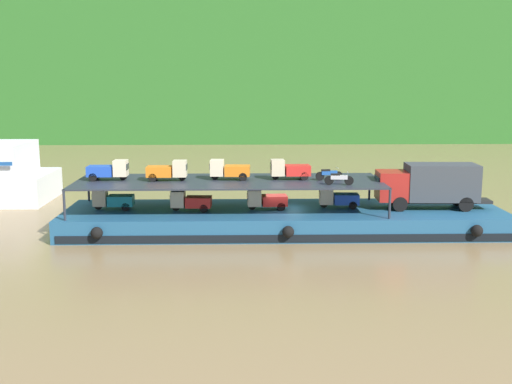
{
  "coord_description": "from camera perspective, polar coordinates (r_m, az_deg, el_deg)",
  "views": [
    {
      "loc": [
        -2.95,
        -42.16,
        10.43
      ],
      "look_at": [
        -1.94,
        0.0,
        2.7
      ],
      "focal_mm": 43.88,
      "sensor_mm": 36.0,
      "label": 1
    }
  ],
  "objects": [
    {
      "name": "mini_truck_lower_stern",
      "position": [
        43.98,
        -12.94,
        -0.68
      ],
      "size": [
        2.75,
        1.21,
        1.38
      ],
      "color": "teal",
      "rests_on": "cargo_barge"
    },
    {
      "name": "hillside_far_bank",
      "position": [
        112.69,
        0.14,
        14.58
      ],
      "size": [
        123.61,
        29.46,
        33.14
      ],
      "color": "#286023",
      "rests_on": "ground"
    },
    {
      "name": "ground_plane",
      "position": [
        43.53,
        2.56,
        -3.49
      ],
      "size": [
        400.0,
        400.0,
        0.0
      ],
      "primitive_type": "plane",
      "color": "olive"
    },
    {
      "name": "mini_truck_upper_mid",
      "position": [
        43.07,
        -8.05,
        1.95
      ],
      "size": [
        2.75,
        1.22,
        1.38
      ],
      "color": "orange",
      "rests_on": "cargo_rack"
    },
    {
      "name": "mini_truck_lower_mid",
      "position": [
        42.88,
        0.95,
        -0.69
      ],
      "size": [
        2.79,
        1.29,
        1.38
      ],
      "color": "red",
      "rests_on": "cargo_barge"
    },
    {
      "name": "mini_truck_upper_fore",
      "position": [
        43.04,
        -2.46,
        2.04
      ],
      "size": [
        2.79,
        1.29,
        1.38
      ],
      "color": "orange",
      "rests_on": "cargo_rack"
    },
    {
      "name": "mini_truck_upper_stern",
      "position": [
        44.0,
        -13.29,
        1.96
      ],
      "size": [
        2.75,
        1.22,
        1.38
      ],
      "color": "#1E47B7",
      "rests_on": "cargo_rack"
    },
    {
      "name": "motorcycle_upper_port",
      "position": [
        41.21,
        7.55,
        1.23
      ],
      "size": [
        1.9,
        0.55,
        0.87
      ],
      "color": "black",
      "rests_on": "cargo_rack"
    },
    {
      "name": "covered_lorry",
      "position": [
        44.67,
        15.57,
        0.68
      ],
      "size": [
        7.91,
        2.52,
        3.1
      ],
      "color": "maroon",
      "rests_on": "cargo_barge"
    },
    {
      "name": "mini_truck_lower_aft",
      "position": [
        42.65,
        -6.0,
        -0.81
      ],
      "size": [
        2.8,
        1.3,
        1.38
      ],
      "color": "red",
      "rests_on": "cargo_barge"
    },
    {
      "name": "mini_truck_upper_bow",
      "position": [
        43.21,
        3.08,
        2.07
      ],
      "size": [
        2.79,
        1.28,
        1.38
      ],
      "color": "red",
      "rests_on": "cargo_rack"
    },
    {
      "name": "cargo_rack",
      "position": [
        42.74,
        -2.49,
        0.96
      ],
      "size": [
        20.86,
        6.55,
        2.0
      ],
      "color": "#232833",
      "rests_on": "cargo_barge"
    },
    {
      "name": "cargo_barge",
      "position": [
        43.33,
        2.57,
        -2.53
      ],
      "size": [
        30.06,
        7.96,
        1.5
      ],
      "color": "navy",
      "rests_on": "ground"
    },
    {
      "name": "mini_truck_lower_fore",
      "position": [
        43.82,
        7.5,
        -0.54
      ],
      "size": [
        2.78,
        1.28,
        1.38
      ],
      "color": "#1E47B7",
      "rests_on": "cargo_barge"
    },
    {
      "name": "motorcycle_upper_centre",
      "position": [
        43.07,
        6.67,
        1.64
      ],
      "size": [
        1.9,
        0.55,
        0.87
      ],
      "color": "black",
      "rests_on": "cargo_rack"
    }
  ]
}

